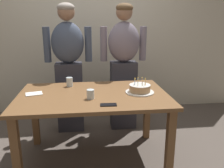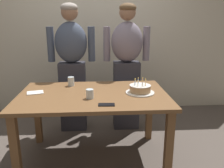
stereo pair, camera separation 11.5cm
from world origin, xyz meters
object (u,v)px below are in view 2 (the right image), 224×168
Objects in this scene: napkin_stack at (35,93)px; person_woman_cardigan at (127,65)px; water_glass_near at (90,94)px; birthday_cake at (140,89)px; water_glass_far at (71,81)px; cell_phone at (107,105)px; person_man_bearded at (72,66)px.

person_woman_cardigan reaches higher than napkin_stack.
water_glass_near is 1.03m from person_woman_cardigan.
water_glass_near is 0.56× the size of napkin_stack.
birthday_cake reaches higher than napkin_stack.
cell_phone is at bearing -60.09° from water_glass_far.
water_glass_near is 0.88× the size of water_glass_far.
napkin_stack is 1.26m from person_woman_cardigan.
water_glass_far is 0.71× the size of cell_phone.
water_glass_far is 0.06× the size of person_woman_cardigan.
birthday_cake is 0.79m from person_woman_cardigan.
napkin_stack is (-0.71, 0.40, 0.00)m from cell_phone.
cell_phone is at bearing -51.95° from water_glass_near.
napkin_stack is 0.10× the size of person_woman_cardigan.
water_glass_near is 0.25m from cell_phone.
water_glass_near is at bearing 105.28° from person_man_bearded.
person_woman_cardigan is at bearing 34.66° from napkin_stack.
person_woman_cardigan is at bearing -180.00° from person_man_bearded.
water_glass_far is at bearing 122.77° from cell_phone.
water_glass_near reaches higher than napkin_stack.
birthday_cake is 0.18× the size of person_man_bearded.
birthday_cake is at bearing 45.09° from cell_phone.
person_man_bearded is at bearing 105.28° from water_glass_near.
person_woman_cardigan reaches higher than water_glass_far.
cell_phone is 1.16m from person_woman_cardigan.
napkin_stack is at bearing 159.81° from water_glass_near.
water_glass_far is (-0.73, 0.32, 0.01)m from birthday_cake.
water_glass_near is (-0.51, -0.13, 0.01)m from birthday_cake.
person_woman_cardigan is (1.03, 0.71, 0.13)m from napkin_stack.
water_glass_near is at bearing 63.04° from person_woman_cardigan.
person_man_bearded is (-0.76, 0.79, 0.09)m from birthday_cake.
person_man_bearded reaches higher than cell_phone.
cell_phone is at bearing -137.76° from birthday_cake.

